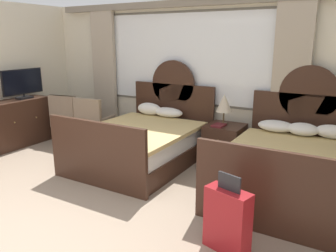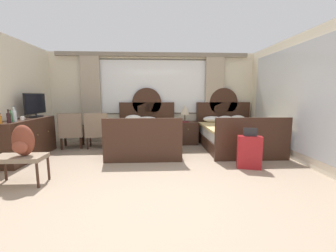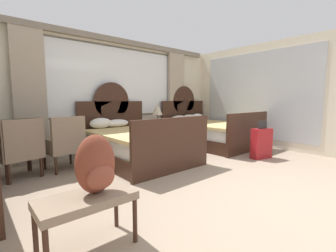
{
  "view_description": "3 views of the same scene",
  "coord_description": "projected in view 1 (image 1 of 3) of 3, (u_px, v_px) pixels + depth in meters",
  "views": [
    {
      "loc": [
        2.84,
        -1.66,
        2.02
      ],
      "look_at": [
        0.47,
        2.41,
        0.79
      ],
      "focal_mm": 35.74,
      "sensor_mm": 36.0,
      "label": 1
    },
    {
      "loc": [
        0.09,
        -2.85,
        1.41
      ],
      "look_at": [
        0.38,
        2.68,
        0.63
      ],
      "focal_mm": 23.02,
      "sensor_mm": 36.0,
      "label": 2
    },
    {
      "loc": [
        -2.77,
        -1.21,
        1.24
      ],
      "look_at": [
        0.48,
        2.54,
        0.68
      ],
      "focal_mm": 24.68,
      "sensor_mm": 36.0,
      "label": 3
    }
  ],
  "objects": [
    {
      "name": "armchair_by_window_centre",
      "position": [
        68.0,
        117.0,
        6.72
      ],
      "size": [
        0.65,
        0.65,
        0.96
      ],
      "color": "#84705B",
      "rests_on": "ground_plane"
    },
    {
      "name": "suitcase_on_floor",
      "position": [
        227.0,
        220.0,
        3.22
      ],
      "size": [
        0.48,
        0.3,
        0.8
      ],
      "color": "maroon",
      "rests_on": "ground_plane"
    },
    {
      "name": "tv_flatscreen",
      "position": [
        23.0,
        84.0,
        6.43
      ],
      "size": [
        0.2,
        0.87,
        0.57
      ],
      "color": "black",
      "rests_on": "dresser_minibar"
    },
    {
      "name": "table_lamp_on_nightstand",
      "position": [
        224.0,
        103.0,
        5.48
      ],
      "size": [
        0.27,
        0.27,
        0.5
      ],
      "color": "brown",
      "rests_on": "nightstand_between_beds"
    },
    {
      "name": "nightstand_between_beds",
      "position": [
        224.0,
        144.0,
        5.58
      ],
      "size": [
        0.59,
        0.62,
        0.65
      ],
      "color": "#382116",
      "rests_on": "ground_plane"
    },
    {
      "name": "armchair_by_window_left",
      "position": [
        93.0,
        121.0,
        6.39
      ],
      "size": [
        0.64,
        0.64,
        0.96
      ],
      "color": "#84705B",
      "rests_on": "ground_plane"
    },
    {
      "name": "dresser_minibar",
      "position": [
        7.0,
        125.0,
        6.28
      ],
      "size": [
        0.51,
        1.74,
        0.89
      ],
      "color": "#382116",
      "rests_on": "ground_plane"
    },
    {
      "name": "bed_near_window",
      "position": [
        143.0,
        142.0,
        5.58
      ],
      "size": [
        1.67,
        2.22,
        1.64
      ],
      "color": "#382116",
      "rests_on": "ground_plane"
    },
    {
      "name": "book_on_nightstand",
      "position": [
        219.0,
        125.0,
        5.43
      ],
      "size": [
        0.18,
        0.26,
        0.03
      ],
      "color": "maroon",
      "rests_on": "nightstand_between_beds"
    },
    {
      "name": "wall_back_window",
      "position": [
        186.0,
        72.0,
        6.17
      ],
      "size": [
        6.18,
        0.22,
        2.7
      ],
      "color": "beige",
      "rests_on": "ground_plane"
    },
    {
      "name": "armchair_by_window_right",
      "position": [
        68.0,
        117.0,
        6.72
      ],
      "size": [
        0.69,
        0.69,
        0.96
      ],
      "color": "#84705B",
      "rests_on": "ground_plane"
    },
    {
      "name": "bed_near_mirror",
      "position": [
        291.0,
        168.0,
        4.43
      ],
      "size": [
        1.67,
        2.22,
        1.64
      ],
      "color": "#382116",
      "rests_on": "ground_plane"
    },
    {
      "name": "ground_plane",
      "position": [
        3.0,
        251.0,
        3.28
      ],
      "size": [
        24.0,
        24.0,
        0.0
      ],
      "primitive_type": "plane",
      "color": "gray"
    }
  ]
}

